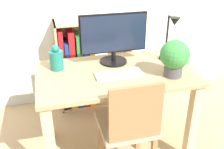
{
  "coord_description": "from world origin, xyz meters",
  "views": [
    {
      "loc": [
        -0.48,
        -1.7,
        1.59
      ],
      "look_at": [
        0.0,
        0.1,
        0.66
      ],
      "focal_mm": 42.0,
      "sensor_mm": 36.0,
      "label": 1
    }
  ],
  "objects_px": {
    "keyboard": "(119,74)",
    "bookshelf": "(83,68)",
    "monitor": "(113,36)",
    "chair": "(129,124)",
    "desk_lamp": "(171,35)",
    "potted_plant": "(175,57)",
    "vase": "(56,59)"
  },
  "relations": [
    {
      "from": "monitor",
      "to": "potted_plant",
      "type": "distance_m",
      "value": 0.5
    },
    {
      "from": "desk_lamp",
      "to": "bookshelf",
      "type": "relative_size",
      "value": 0.4
    },
    {
      "from": "desk_lamp",
      "to": "bookshelf",
      "type": "distance_m",
      "value": 1.06
    },
    {
      "from": "vase",
      "to": "potted_plant",
      "type": "relative_size",
      "value": 0.72
    },
    {
      "from": "potted_plant",
      "to": "chair",
      "type": "distance_m",
      "value": 0.58
    },
    {
      "from": "chair",
      "to": "monitor",
      "type": "bearing_deg",
      "value": 86.17
    },
    {
      "from": "keyboard",
      "to": "potted_plant",
      "type": "bearing_deg",
      "value": -15.78
    },
    {
      "from": "keyboard",
      "to": "desk_lamp",
      "type": "bearing_deg",
      "value": 16.7
    },
    {
      "from": "chair",
      "to": "bookshelf",
      "type": "distance_m",
      "value": 1.06
    },
    {
      "from": "keyboard",
      "to": "chair",
      "type": "height_order",
      "value": "chair"
    },
    {
      "from": "vase",
      "to": "chair",
      "type": "xyz_separation_m",
      "value": [
        0.44,
        -0.44,
        -0.37
      ]
    },
    {
      "from": "keyboard",
      "to": "potted_plant",
      "type": "height_order",
      "value": "potted_plant"
    },
    {
      "from": "keyboard",
      "to": "vase",
      "type": "distance_m",
      "value": 0.49
    },
    {
      "from": "potted_plant",
      "to": "chair",
      "type": "bearing_deg",
      "value": -162.9
    },
    {
      "from": "desk_lamp",
      "to": "potted_plant",
      "type": "xyz_separation_m",
      "value": [
        -0.08,
        -0.24,
        -0.08
      ]
    },
    {
      "from": "monitor",
      "to": "chair",
      "type": "height_order",
      "value": "monitor"
    },
    {
      "from": "vase",
      "to": "bookshelf",
      "type": "relative_size",
      "value": 0.21
    },
    {
      "from": "monitor",
      "to": "desk_lamp",
      "type": "bearing_deg",
      "value": -13.59
    },
    {
      "from": "desk_lamp",
      "to": "potted_plant",
      "type": "relative_size",
      "value": 1.38
    },
    {
      "from": "desk_lamp",
      "to": "chair",
      "type": "xyz_separation_m",
      "value": [
        -0.44,
        -0.35,
        -0.51
      ]
    },
    {
      "from": "monitor",
      "to": "vase",
      "type": "xyz_separation_m",
      "value": [
        -0.45,
        -0.02,
        -0.14
      ]
    },
    {
      "from": "potted_plant",
      "to": "chair",
      "type": "height_order",
      "value": "potted_plant"
    },
    {
      "from": "potted_plant",
      "to": "vase",
      "type": "bearing_deg",
      "value": 157.77
    },
    {
      "from": "monitor",
      "to": "potted_plant",
      "type": "relative_size",
      "value": 1.98
    },
    {
      "from": "keyboard",
      "to": "chair",
      "type": "bearing_deg",
      "value": -85.47
    },
    {
      "from": "keyboard",
      "to": "bookshelf",
      "type": "xyz_separation_m",
      "value": [
        -0.15,
        0.83,
        -0.31
      ]
    },
    {
      "from": "monitor",
      "to": "chair",
      "type": "relative_size",
      "value": 0.65
    },
    {
      "from": "keyboard",
      "to": "potted_plant",
      "type": "relative_size",
      "value": 1.28
    },
    {
      "from": "potted_plant",
      "to": "bookshelf",
      "type": "bearing_deg",
      "value": 119.25
    },
    {
      "from": "vase",
      "to": "bookshelf",
      "type": "height_order",
      "value": "bookshelf"
    },
    {
      "from": "chair",
      "to": "desk_lamp",
      "type": "bearing_deg",
      "value": 35.96
    },
    {
      "from": "keyboard",
      "to": "desk_lamp",
      "type": "distance_m",
      "value": 0.52
    }
  ]
}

